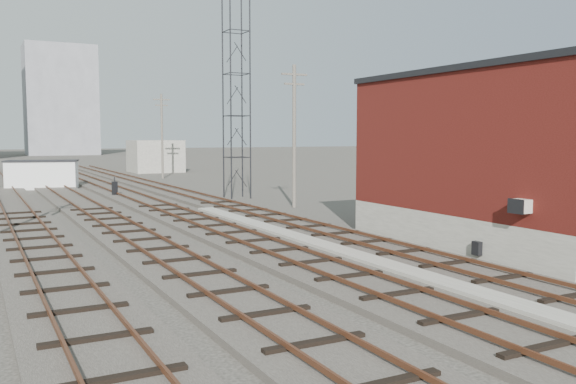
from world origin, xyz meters
TOP-DOWN VIEW (x-y plane):
  - ground at (0.00, 60.00)m, footprint 320.00×320.00m
  - track_right at (2.50, 39.00)m, footprint 3.20×90.00m
  - track_mid_right at (-1.50, 39.00)m, footprint 3.20×90.00m
  - track_mid_left at (-5.50, 39.00)m, footprint 3.20×90.00m
  - track_left at (-9.50, 39.00)m, footprint 3.20×90.00m
  - platform_curb at (0.50, 14.00)m, footprint 0.90×28.00m
  - brick_building at (7.50, 12.00)m, footprint 6.54×12.20m
  - lattice_tower at (5.50, 35.00)m, footprint 1.60×1.60m
  - utility_pole_right_a at (6.50, 28.00)m, footprint 1.80×0.24m
  - utility_pole_right_b at (6.50, 58.00)m, footprint 1.80×0.24m
  - apartment_right at (8.00, 150.00)m, footprint 16.00×12.00m
  - shed_right at (9.00, 70.00)m, footprint 6.00×6.00m
  - switch_stand at (-2.35, 39.70)m, footprint 0.42×0.42m
  - site_trailer at (-6.35, 50.05)m, footprint 6.33×3.95m

SIDE VIEW (x-z plane):
  - ground at x=0.00m, z-range 0.00..0.00m
  - track_right at x=2.50m, z-range -0.09..0.30m
  - track_mid_right at x=-1.50m, z-range -0.09..0.30m
  - track_mid_left at x=-5.50m, z-range -0.09..0.30m
  - track_left at x=-9.50m, z-range -0.09..0.30m
  - platform_curb at x=0.50m, z-range 0.00..0.26m
  - switch_stand at x=-2.35m, z-range -0.04..1.36m
  - site_trailer at x=-6.35m, z-range 0.01..2.49m
  - shed_right at x=9.00m, z-range 0.00..4.00m
  - brick_building at x=7.50m, z-range 0.02..7.24m
  - utility_pole_right_a at x=6.50m, z-range 0.30..9.30m
  - utility_pole_right_b at x=6.50m, z-range 0.30..9.30m
  - lattice_tower at x=5.50m, z-range 0.00..15.00m
  - apartment_right at x=8.00m, z-range 0.00..26.00m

